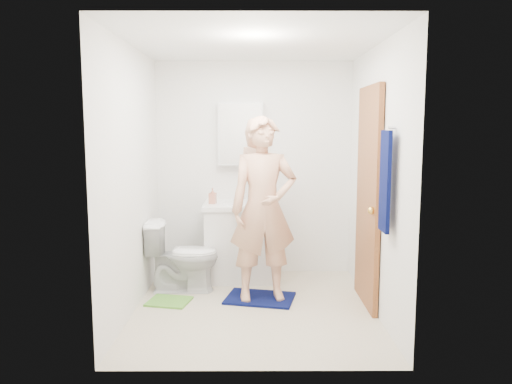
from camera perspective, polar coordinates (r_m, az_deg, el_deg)
floor at (r=4.77m, az=-0.21°, el=-13.26°), size 2.20×2.40×0.02m
ceiling at (r=4.52m, az=-0.22°, el=16.81°), size 2.20×2.40×0.02m
wall_back at (r=5.69m, az=-0.22°, el=2.66°), size 2.20×0.02×2.40m
wall_front at (r=3.28m, az=-0.22°, el=-0.87°), size 2.20×0.02×2.40m
wall_left at (r=4.62m, az=-14.13°, el=1.32°), size 0.02×2.40×2.40m
wall_right at (r=4.62m, az=13.69°, el=1.33°), size 0.02×2.40×2.40m
vanity_cabinet at (r=5.52m, az=-1.78°, el=-5.90°), size 0.75×0.55×0.80m
countertop at (r=5.44m, az=-1.79°, el=-1.54°), size 0.79×0.59×0.05m
sink_basin at (r=5.44m, az=-1.79°, el=-1.39°), size 0.40×0.40×0.03m
faucet at (r=5.61m, az=-1.75°, el=-0.40°), size 0.03×0.03×0.12m
medicine_cabinet at (r=5.60m, az=-1.76°, el=6.68°), size 0.50×0.12×0.70m
mirror_panel at (r=5.54m, az=-1.78°, el=6.67°), size 0.46×0.01×0.66m
door at (r=4.77m, az=12.68°, el=-0.56°), size 0.05×0.80×2.05m
door_knob at (r=4.47m, az=13.06°, el=-2.09°), size 0.07×0.07×0.07m
towel at (r=4.04m, az=14.54°, el=1.18°), size 0.03×0.24×0.80m
towel_hook at (r=4.03m, az=15.29°, el=7.12°), size 0.06×0.02×0.02m
toilet at (r=5.20m, az=-8.37°, el=-7.23°), size 0.72×0.42×0.73m
bath_mat at (r=4.99m, az=0.45°, el=-12.04°), size 0.73×0.59×0.02m
green_rug at (r=4.98m, az=-9.92°, el=-12.21°), size 0.45×0.40×0.02m
soap_dispenser at (r=5.42m, az=-4.98°, el=-0.43°), size 0.09×0.09×0.17m
toothbrush_cup at (r=5.54m, az=0.22°, el=-0.66°), size 0.13×0.13×0.09m
man at (r=4.74m, az=0.85°, el=-1.95°), size 0.70×0.52×1.76m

